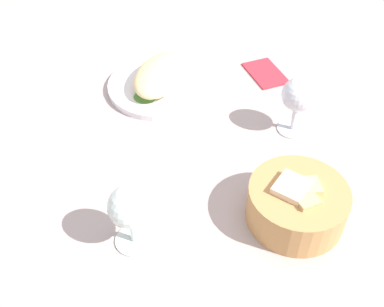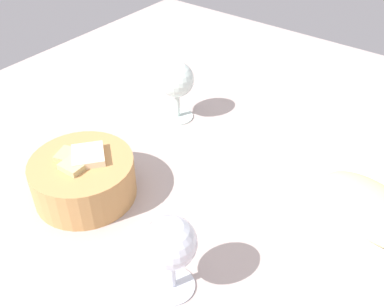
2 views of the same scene
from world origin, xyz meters
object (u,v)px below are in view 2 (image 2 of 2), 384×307
at_px(wine_glass_near, 177,83).
at_px(wine_glass_far, 170,246).
at_px(bread_basket, 84,177).
at_px(plate, 367,223).

xyz_separation_m(wine_glass_near, wine_glass_far, (-0.24, 0.32, 0.00)).
xyz_separation_m(bread_basket, wine_glass_far, (-0.22, 0.05, 0.04)).
bearing_deg(wine_glass_near, bread_basket, 94.99).
distance_m(wine_glass_near, wine_glass_far, 0.40).
bearing_deg(plate, bread_basket, 27.93).
height_order(plate, bread_basket, bread_basket).
distance_m(plate, wine_glass_near, 0.42).
bearing_deg(wine_glass_near, wine_glass_far, 127.62).
xyz_separation_m(plate, wine_glass_near, (0.41, -0.06, 0.07)).
relative_size(plate, wine_glass_near, 1.98).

